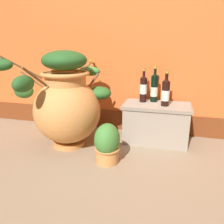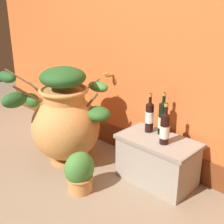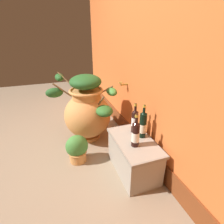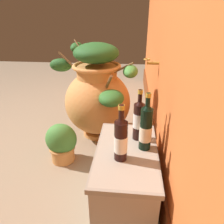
% 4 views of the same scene
% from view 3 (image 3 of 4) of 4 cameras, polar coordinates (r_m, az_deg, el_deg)
% --- Properties ---
extents(ground_plane, '(7.00, 7.00, 0.00)m').
position_cam_3_polar(ground_plane, '(2.22, -20.18, -15.29)').
color(ground_plane, gray).
extents(back_wall, '(4.40, 0.33, 2.60)m').
position_cam_3_polar(back_wall, '(2.01, 12.12, 21.90)').
color(back_wall, '#D6662D').
rests_on(back_wall, ground_plane).
extents(terracotta_urn, '(0.93, 0.85, 0.89)m').
position_cam_3_polar(terracotta_urn, '(2.35, -8.13, 0.68)').
color(terracotta_urn, '#D68E4C').
rests_on(terracotta_urn, ground_plane).
extents(stone_ledge, '(0.65, 0.37, 0.38)m').
position_cam_3_polar(stone_ledge, '(1.89, 7.03, -13.70)').
color(stone_ledge, '#9E9384').
rests_on(stone_ledge, ground_plane).
extents(wine_bottle_left, '(0.07, 0.07, 0.33)m').
position_cam_3_polar(wine_bottle_left, '(1.64, 7.71, -6.96)').
color(wine_bottle_left, black).
rests_on(wine_bottle_left, stone_ledge).
extents(wine_bottle_middle, '(0.07, 0.07, 0.33)m').
position_cam_3_polar(wine_bottle_middle, '(1.85, 7.42, -2.74)').
color(wine_bottle_middle, black).
rests_on(wine_bottle_middle, stone_ledge).
extents(wine_bottle_right, '(0.07, 0.07, 0.35)m').
position_cam_3_polar(wine_bottle_right, '(1.78, 10.04, -3.97)').
color(wine_bottle_right, black).
rests_on(wine_bottle_right, stone_ledge).
extents(potted_shrub, '(0.21, 0.25, 0.33)m').
position_cam_3_polar(potted_shrub, '(2.06, -11.30, -11.68)').
color(potted_shrub, '#D68E4C').
rests_on(potted_shrub, ground_plane).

